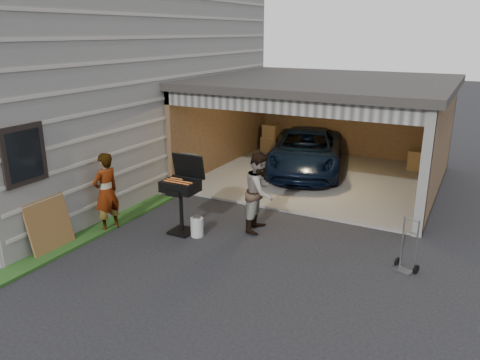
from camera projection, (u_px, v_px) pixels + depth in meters
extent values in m
plane|color=black|center=(167.00, 266.00, 8.64)|extent=(80.00, 80.00, 0.00)
cube|color=#474744|center=(78.00, 80.00, 13.83)|extent=(7.00, 11.00, 5.50)
cube|color=#193814|center=(37.00, 260.00, 8.78)|extent=(0.50, 8.00, 0.06)
cube|color=#605E59|center=(319.00, 177.00, 13.78)|extent=(6.50, 6.00, 0.06)
cube|color=#493522|center=(349.00, 117.00, 15.85)|extent=(6.50, 0.15, 2.70)
cube|color=#493522|center=(440.00, 145.00, 11.97)|extent=(0.15, 6.00, 2.70)
cube|color=#493522|center=(225.00, 124.00, 14.79)|extent=(0.15, 6.00, 2.70)
cube|color=#2D2B28|center=(324.00, 82.00, 12.94)|extent=(6.80, 6.30, 0.20)
cube|color=#474744|center=(283.00, 106.00, 10.56)|extent=(6.50, 0.16, 0.36)
cube|color=beige|center=(302.00, 95.00, 11.56)|extent=(6.00, 2.40, 0.06)
cube|color=#474744|center=(424.00, 175.00, 9.50)|extent=(0.20, 0.18, 2.70)
cube|color=brown|center=(271.00, 144.00, 16.68)|extent=(0.60, 0.50, 0.50)
cube|color=brown|center=(271.00, 131.00, 16.54)|extent=(0.50, 0.45, 0.45)
cube|color=brown|center=(418.00, 160.00, 14.37)|extent=(0.55, 0.50, 0.60)
cube|color=brown|center=(430.00, 130.00, 14.54)|extent=(0.24, 0.43, 2.20)
imported|color=black|center=(306.00, 153.00, 14.14)|extent=(3.16, 4.88, 1.25)
imported|color=#AAB6D6|center=(106.00, 192.00, 9.95)|extent=(0.49, 0.68, 1.73)
imported|color=#44221B|center=(260.00, 192.00, 9.97)|extent=(0.74, 0.91, 1.73)
cube|color=black|center=(182.00, 231.00, 10.05)|extent=(0.48, 0.48, 0.06)
cylinder|color=black|center=(181.00, 210.00, 9.91)|extent=(0.08, 0.08, 0.95)
cube|color=black|center=(180.00, 186.00, 9.74)|extent=(0.75, 0.52, 0.23)
cube|color=#59595B|center=(180.00, 182.00, 9.71)|extent=(0.68, 0.45, 0.02)
cube|color=black|center=(188.00, 166.00, 9.91)|extent=(0.75, 0.14, 0.52)
cylinder|color=#BABAB6|center=(197.00, 227.00, 9.84)|extent=(0.30, 0.30, 0.41)
cube|color=brown|center=(49.00, 225.00, 9.10)|extent=(0.27, 0.96, 1.06)
cube|color=slate|center=(403.00, 271.00, 8.42)|extent=(0.38, 0.32, 0.04)
cylinder|color=black|center=(398.00, 262.00, 8.61)|extent=(0.10, 0.17, 0.17)
cylinder|color=black|center=(416.00, 269.00, 8.33)|extent=(0.10, 0.17, 0.17)
cylinder|color=slate|center=(402.00, 241.00, 8.44)|extent=(0.03, 0.03, 0.98)
cylinder|color=slate|center=(416.00, 247.00, 8.24)|extent=(0.03, 0.03, 0.98)
cylinder|color=slate|center=(412.00, 220.00, 8.20)|extent=(0.27, 0.14, 0.03)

